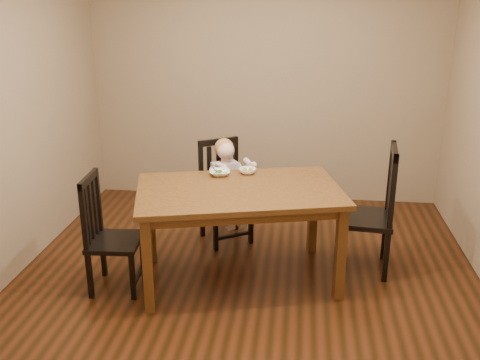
# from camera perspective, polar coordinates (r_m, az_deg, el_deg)

# --- Properties ---
(room) EXTENTS (4.01, 4.01, 2.71)m
(room) POSITION_cam_1_polar(r_m,az_deg,el_deg) (4.20, 0.81, 5.80)
(room) COLOR #49210F
(room) RESTS_ON ground
(dining_table) EXTENTS (1.84, 1.37, 0.83)m
(dining_table) POSITION_cam_1_polar(r_m,az_deg,el_deg) (4.39, -0.10, -2.07)
(dining_table) COLOR #452410
(dining_table) RESTS_ON room
(chair_child) EXTENTS (0.58, 0.58, 1.00)m
(chair_child) POSITION_cam_1_polar(r_m,az_deg,el_deg) (5.24, -1.73, -1.40)
(chair_child) COLOR black
(chair_child) RESTS_ON room
(chair_left) EXTENTS (0.43, 0.45, 0.98)m
(chair_left) POSITION_cam_1_polar(r_m,az_deg,el_deg) (4.49, -13.83, -5.76)
(chair_left) COLOR black
(chair_left) RESTS_ON room
(chair_right) EXTENTS (0.51, 0.53, 1.13)m
(chair_right) POSITION_cam_1_polar(r_m,az_deg,el_deg) (4.77, 13.86, -3.33)
(chair_right) COLOR black
(chair_right) RESTS_ON room
(toddler) EXTENTS (0.48, 0.51, 0.55)m
(toddler) POSITION_cam_1_polar(r_m,az_deg,el_deg) (5.15, -1.52, -0.10)
(toddler) COLOR silver
(toddler) RESTS_ON chair_child
(bowl_peas) EXTENTS (0.21, 0.21, 0.04)m
(bowl_peas) POSITION_cam_1_polar(r_m,az_deg,el_deg) (4.66, -2.18, 0.77)
(bowl_peas) COLOR white
(bowl_peas) RESTS_ON dining_table
(bowl_veg) EXTENTS (0.20, 0.20, 0.05)m
(bowl_veg) POSITION_cam_1_polar(r_m,az_deg,el_deg) (4.71, 0.81, 0.98)
(bowl_veg) COLOR white
(bowl_veg) RESTS_ON dining_table
(fork) EXTENTS (0.08, 0.10, 0.05)m
(fork) POSITION_cam_1_polar(r_m,az_deg,el_deg) (4.63, -2.65, 0.93)
(fork) COLOR silver
(fork) RESTS_ON bowl_peas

